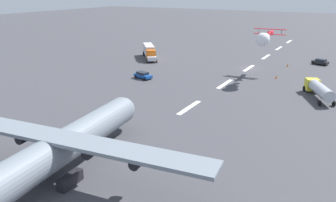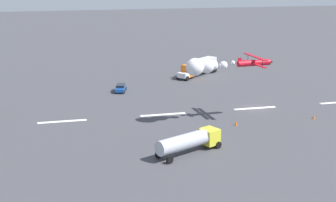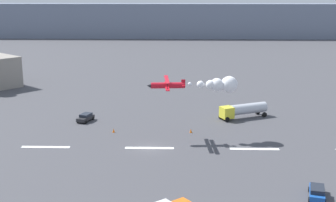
# 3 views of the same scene
# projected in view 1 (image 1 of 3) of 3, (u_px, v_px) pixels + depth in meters

# --- Properties ---
(ground_plane) EXTENTS (440.00, 440.00, 0.00)m
(ground_plane) POSITION_uv_depth(u_px,v_px,m) (249.00, 68.00, 86.08)
(ground_plane) COLOR #424247
(ground_plane) RESTS_ON ground
(runway_stripe_0) EXTENTS (8.00, 0.90, 0.01)m
(runway_stripe_0) POSITION_uv_depth(u_px,v_px,m) (289.00, 42.00, 128.34)
(runway_stripe_0) COLOR white
(runway_stripe_0) RESTS_ON ground
(runway_stripe_1) EXTENTS (8.00, 0.90, 0.01)m
(runway_stripe_1) POSITION_uv_depth(u_px,v_px,m) (279.00, 48.00, 114.26)
(runway_stripe_1) COLOR white
(runway_stripe_1) RESTS_ON ground
(runway_stripe_2) EXTENTS (8.00, 0.90, 0.01)m
(runway_stripe_2) POSITION_uv_depth(u_px,v_px,m) (266.00, 57.00, 100.17)
(runway_stripe_2) COLOR white
(runway_stripe_2) RESTS_ON ground
(runway_stripe_3) EXTENTS (8.00, 0.90, 0.01)m
(runway_stripe_3) POSITION_uv_depth(u_px,v_px,m) (249.00, 68.00, 86.08)
(runway_stripe_3) COLOR white
(runway_stripe_3) RESTS_ON ground
(runway_stripe_4) EXTENTS (8.00, 0.90, 0.01)m
(runway_stripe_4) POSITION_uv_depth(u_px,v_px,m) (225.00, 84.00, 71.99)
(runway_stripe_4) COLOR white
(runway_stripe_4) RESTS_ON ground
(runway_stripe_5) EXTENTS (8.00, 0.90, 0.01)m
(runway_stripe_5) POSITION_uv_depth(u_px,v_px,m) (189.00, 107.00, 57.90)
(runway_stripe_5) COLOR white
(runway_stripe_5) RESTS_ON ground
(cargo_transport_plane) EXTENTS (29.74, 35.76, 10.90)m
(cargo_transport_plane) POSITION_uv_depth(u_px,v_px,m) (62.00, 146.00, 36.74)
(cargo_transport_plane) COLOR gray
(cargo_transport_plane) RESTS_ON ground
(stunt_biplane_red) EXTENTS (15.52, 7.34, 2.85)m
(stunt_biplane_red) POSITION_uv_depth(u_px,v_px,m) (264.00, 38.00, 71.51)
(stunt_biplane_red) COLOR red
(semi_truck_orange) EXTENTS (11.81, 10.35, 3.70)m
(semi_truck_orange) POSITION_uv_depth(u_px,v_px,m) (149.00, 51.00, 97.53)
(semi_truck_orange) COLOR silver
(semi_truck_orange) RESTS_ON ground
(fuel_tanker_truck) EXTENTS (10.17, 6.68, 2.90)m
(fuel_tanker_truck) POSITION_uv_depth(u_px,v_px,m) (319.00, 89.00, 62.26)
(fuel_tanker_truck) COLOR yellow
(fuel_tanker_truck) RESTS_ON ground
(followme_car_yellow) EXTENTS (2.91, 4.74, 1.52)m
(followme_car_yellow) POSITION_uv_depth(u_px,v_px,m) (143.00, 75.00, 76.09)
(followme_car_yellow) COLOR #194CA5
(followme_car_yellow) RESTS_ON ground
(airport_staff_sedan) EXTENTS (3.04, 4.50, 1.52)m
(airport_staff_sedan) POSITION_uv_depth(u_px,v_px,m) (320.00, 62.00, 89.79)
(airport_staff_sedan) COLOR #262628
(airport_staff_sedan) RESTS_ON ground
(traffic_cone_near) EXTENTS (0.44, 0.44, 0.75)m
(traffic_cone_near) POSITION_uv_depth(u_px,v_px,m) (288.00, 65.00, 87.89)
(traffic_cone_near) COLOR orange
(traffic_cone_near) RESTS_ON ground
(traffic_cone_far) EXTENTS (0.44, 0.44, 0.75)m
(traffic_cone_far) POSITION_uv_depth(u_px,v_px,m) (276.00, 77.00, 76.23)
(traffic_cone_far) COLOR orange
(traffic_cone_far) RESTS_ON ground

